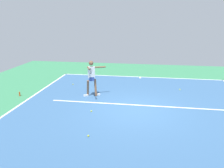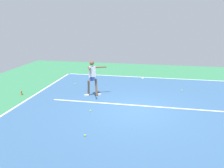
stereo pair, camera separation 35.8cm
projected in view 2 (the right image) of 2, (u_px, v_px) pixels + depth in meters
name	position (u px, v px, depth m)	size (l,w,h in m)	color
ground_plane	(135.00, 110.00, 9.78)	(20.59, 20.59, 0.00)	#388456
court_surface	(135.00, 110.00, 9.78)	(10.81, 11.61, 0.00)	#38608E
court_line_baseline_near	(143.00, 77.00, 15.20)	(10.81, 0.10, 0.01)	white
court_line_sideline_right	(24.00, 101.00, 10.76)	(0.10, 11.61, 0.01)	white
court_line_service	(136.00, 105.00, 10.27)	(8.11, 0.10, 0.01)	white
court_line_centre_mark	(143.00, 78.00, 15.01)	(0.10, 0.30, 0.01)	white
tennis_player	(92.00, 76.00, 11.28)	(1.11, 1.38, 1.84)	brown
tennis_ball_by_baseline	(75.00, 84.00, 13.52)	(0.07, 0.07, 0.07)	yellow
tennis_ball_by_sideline	(182.00, 90.00, 12.35)	(0.07, 0.07, 0.07)	#CCE033
tennis_ball_near_player	(85.00, 135.00, 7.57)	(0.07, 0.07, 0.07)	yellow
tennis_ball_near_service_line	(90.00, 111.00, 9.59)	(0.07, 0.07, 0.07)	yellow
water_bottle	(22.00, 93.00, 11.66)	(0.07, 0.07, 0.22)	#D84C1E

